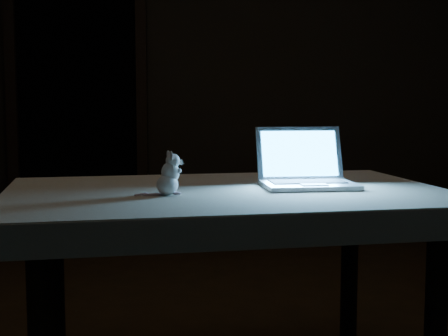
{
  "coord_description": "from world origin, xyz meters",
  "views": [
    {
      "loc": [
        -0.03,
        -2.44,
        0.97
      ],
      "look_at": [
        -0.02,
        -0.43,
        0.77
      ],
      "focal_mm": 52.0,
      "sensor_mm": 36.0,
      "label": 1
    }
  ],
  "objects": [
    {
      "name": "doorway",
      "position": [
        -1.1,
        2.5,
        1.06
      ],
      "size": [
        1.06,
        0.36,
        2.13
      ],
      "primitive_type": null,
      "color": "black",
      "rests_on": "back_wall"
    },
    {
      "name": "back_wall",
      "position": [
        0.0,
        2.5,
        1.3
      ],
      "size": [
        4.5,
        0.04,
        2.6
      ],
      "primitive_type": "cube",
      "color": "black",
      "rests_on": "ground"
    },
    {
      "name": "laptop",
      "position": [
        0.26,
        -0.37,
        0.8
      ],
      "size": [
        0.32,
        0.29,
        0.2
      ],
      "primitive_type": null,
      "rotation": [
        0.0,
        0.0,
        0.12
      ],
      "color": "#B7B8BC",
      "rests_on": "tablecloth"
    },
    {
      "name": "table",
      "position": [
        -0.01,
        -0.41,
        0.35
      ],
      "size": [
        1.42,
        1.06,
        0.69
      ],
      "primitive_type": null,
      "rotation": [
        0.0,
        0.0,
        0.19
      ],
      "color": "black",
      "rests_on": "floor"
    },
    {
      "name": "tablecloth",
      "position": [
        0.01,
        -0.46,
        0.65
      ],
      "size": [
        1.47,
        1.07,
        0.08
      ],
      "primitive_type": null,
      "rotation": [
        0.0,
        0.0,
        0.12
      ],
      "color": "beige",
      "rests_on": "table"
    },
    {
      "name": "plush_mouse",
      "position": [
        -0.18,
        -0.54,
        0.76
      ],
      "size": [
        0.1,
        0.1,
        0.13
      ],
      "primitive_type": null,
      "rotation": [
        0.0,
        0.0,
        -0.1
      ],
      "color": "white",
      "rests_on": "tablecloth"
    }
  ]
}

